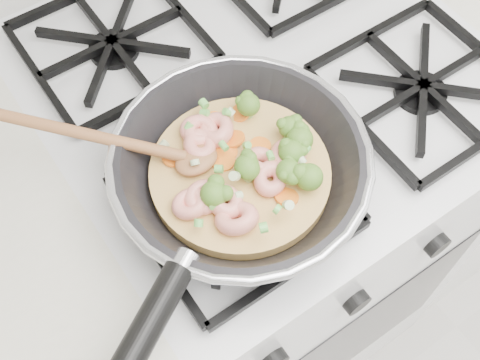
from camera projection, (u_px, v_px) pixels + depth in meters
stove at (256, 218)px, 1.21m from camera, size 0.60×0.60×0.92m
skillet at (238, 171)px, 0.68m from camera, size 0.44×0.39×0.09m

